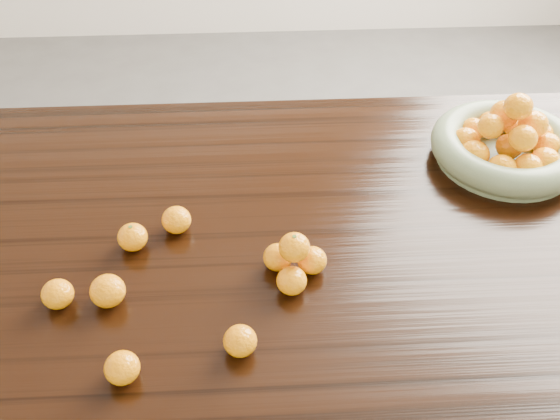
{
  "coord_description": "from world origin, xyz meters",
  "views": [
    {
      "loc": [
        -0.08,
        -0.89,
        1.59
      ],
      "look_at": [
        -0.03,
        -0.02,
        0.83
      ],
      "focal_mm": 40.0,
      "sensor_mm": 36.0,
      "label": 1
    }
  ],
  "objects_px": {
    "fruit_bowl": "(507,145)",
    "dining_table": "(294,265)",
    "orange_pyramid": "(294,261)",
    "loose_orange_0": "(133,237)"
  },
  "relations": [
    {
      "from": "orange_pyramid",
      "to": "loose_orange_0",
      "type": "height_order",
      "value": "orange_pyramid"
    },
    {
      "from": "fruit_bowl",
      "to": "loose_orange_0",
      "type": "relative_size",
      "value": 5.84
    },
    {
      "from": "orange_pyramid",
      "to": "dining_table",
      "type": "bearing_deg",
      "value": 85.05
    },
    {
      "from": "loose_orange_0",
      "to": "dining_table",
      "type": "bearing_deg",
      "value": 4.12
    },
    {
      "from": "fruit_bowl",
      "to": "orange_pyramid",
      "type": "height_order",
      "value": "fruit_bowl"
    },
    {
      "from": "dining_table",
      "to": "orange_pyramid",
      "type": "xyz_separation_m",
      "value": [
        -0.01,
        -0.11,
        0.13
      ]
    },
    {
      "from": "loose_orange_0",
      "to": "orange_pyramid",
      "type": "bearing_deg",
      "value": -16.68
    },
    {
      "from": "fruit_bowl",
      "to": "dining_table",
      "type": "bearing_deg",
      "value": -156.22
    },
    {
      "from": "orange_pyramid",
      "to": "fruit_bowl",
      "type": "bearing_deg",
      "value": 33.33
    },
    {
      "from": "dining_table",
      "to": "fruit_bowl",
      "type": "relative_size",
      "value": 5.99
    }
  ]
}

